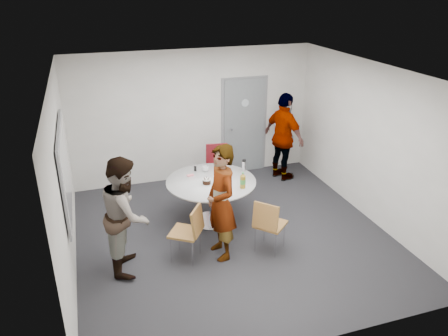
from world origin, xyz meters
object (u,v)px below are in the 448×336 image
object	(u,v)px
whiteboard	(65,169)
chair_near_left	(191,228)
person_main	(221,203)
person_left	(126,214)
person_right	(284,137)
chair_near_right	(268,222)
chair_far	(217,162)
door	(244,126)
table	(212,187)

from	to	relation	value
whiteboard	chair_near_left	bearing A→B (deg)	-21.10
person_main	person_left	bearing A→B (deg)	-102.15
person_main	person_right	bearing A→B (deg)	131.63
person_right	chair_near_right	bearing A→B (deg)	132.43
person_main	person_right	world-z (taller)	person_right
whiteboard	chair_far	bearing A→B (deg)	29.71
door	whiteboard	distance (m)	4.25
whiteboard	chair_near_right	distance (m)	3.07
whiteboard	person_main	bearing A→B (deg)	-17.34
door	chair_near_right	distance (m)	3.23
door	table	distance (m)	2.36
table	chair_far	world-z (taller)	table
door	chair_near_left	size ratio (longest dim) A/B	2.39
chair_near_left	chair_near_right	size ratio (longest dim) A/B	1.00
table	chair_far	distance (m)	1.32
door	person_left	world-z (taller)	door
chair_far	chair_near_right	bearing A→B (deg)	100.80
person_main	person_right	size ratio (longest dim) A/B	0.97
whiteboard	person_left	distance (m)	1.07
chair_near_right	person_left	xyz separation A→B (m)	(-2.07, 0.30, 0.33)
chair_near_left	person_left	xyz separation A→B (m)	(-0.90, 0.12, 0.33)
table	person_main	xyz separation A→B (m)	(-0.16, -1.00, 0.22)
door	table	xyz separation A→B (m)	(-1.29, -1.94, -0.35)
table	person_main	world-z (taller)	person_main
whiteboard	chair_near_right	size ratio (longest dim) A/B	2.14
chair_near_left	person_left	bearing A→B (deg)	115.87
chair_near_right	person_right	xyz separation A→B (m)	(1.39, 2.45, 0.38)
table	person_main	bearing A→B (deg)	-98.88
whiteboard	person_right	xyz separation A→B (m)	(4.20, 1.63, -0.52)
chair_near_left	person_right	bearing A→B (deg)	-14.91
door	person_right	distance (m)	0.92
chair_near_right	chair_far	distance (m)	2.38
chair_near_left	table	bearing A→B (deg)	0.77
chair_near_left	door	bearing A→B (deg)	0.21
person_left	chair_near_right	bearing A→B (deg)	-87.86
person_right	person_main	bearing A→B (deg)	119.62
person_left	person_right	bearing A→B (deg)	-47.65
chair_near_left	person_main	xyz separation A→B (m)	(0.47, -0.03, 0.36)
chair_near_right	chair_near_left	bearing A→B (deg)	-141.64
person_left	chair_near_left	bearing A→B (deg)	-87.13
chair_far	person_left	distance (m)	2.90
door	whiteboard	size ratio (longest dim) A/B	1.12
door	person_right	bearing A→B (deg)	-45.34
whiteboard	chair_near_right	world-z (taller)	whiteboard
person_main	chair_far	bearing A→B (deg)	158.18
person_main	person_right	distance (m)	3.10
door	chair_near_left	xyz separation A→B (m)	(-1.92, -2.92, -0.49)
door	person_main	distance (m)	3.28
table	whiteboard	bearing A→B (deg)	-171.53
table	chair_near_right	size ratio (longest dim) A/B	1.72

